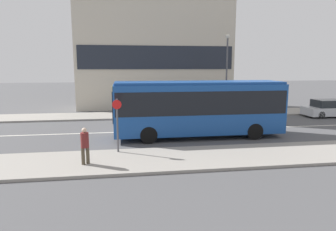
# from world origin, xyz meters

# --- Properties ---
(ground_plane) EXTENTS (120.00, 120.00, 0.00)m
(ground_plane) POSITION_xyz_m (0.00, 0.00, 0.00)
(ground_plane) COLOR #4F4F51
(sidewalk_near) EXTENTS (44.00, 3.50, 0.13)m
(sidewalk_near) POSITION_xyz_m (0.00, -6.25, 0.07)
(sidewalk_near) COLOR gray
(sidewalk_near) RESTS_ON ground_plane
(sidewalk_far) EXTENTS (44.00, 3.50, 0.13)m
(sidewalk_far) POSITION_xyz_m (0.00, 6.25, 0.07)
(sidewalk_far) COLOR gray
(sidewalk_far) RESTS_ON ground_plane
(lane_centerline) EXTENTS (41.80, 0.16, 0.01)m
(lane_centerline) POSITION_xyz_m (0.00, 0.00, 0.00)
(lane_centerline) COLOR silver
(lane_centerline) RESTS_ON ground_plane
(apartment_block_left_tower) EXTENTS (15.40, 4.62, 18.32)m
(apartment_block_left_tower) POSITION_xyz_m (1.66, 11.77, 9.15)
(apartment_block_left_tower) COLOR beige
(apartment_block_left_tower) RESTS_ON ground_plane
(city_bus) EXTENTS (10.08, 2.59, 3.35)m
(city_bus) POSITION_xyz_m (2.83, -1.95, 1.93)
(city_bus) COLOR #194793
(city_bus) RESTS_ON ground_plane
(parked_car_0) EXTENTS (4.23, 1.87, 1.44)m
(parked_car_0) POSITION_xyz_m (15.60, 3.49, 0.67)
(parked_car_0) COLOR silver
(parked_car_0) RESTS_ON ground_plane
(pedestrian_near_stop) EXTENTS (0.34, 0.34, 1.58)m
(pedestrian_near_stop) POSITION_xyz_m (-3.28, -6.62, 1.02)
(pedestrian_near_stop) COLOR #4C4233
(pedestrian_near_stop) RESTS_ON sidewalk_near
(bus_stop_sign) EXTENTS (0.44, 0.12, 2.60)m
(bus_stop_sign) POSITION_xyz_m (-1.93, -4.96, 1.65)
(bus_stop_sign) COLOR #4C4C51
(bus_stop_sign) RESTS_ON sidewalk_near
(street_lamp) EXTENTS (0.36, 0.36, 6.71)m
(street_lamp) POSITION_xyz_m (7.02, 5.06, 4.24)
(street_lamp) COLOR #4C4C51
(street_lamp) RESTS_ON sidewalk_far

